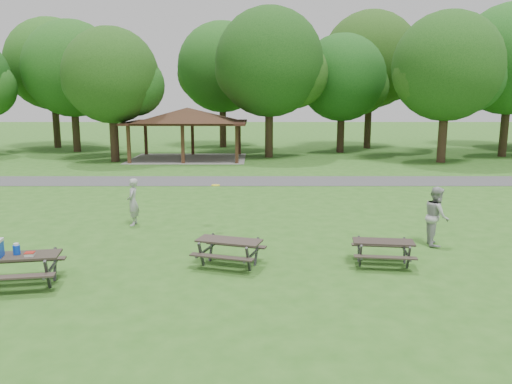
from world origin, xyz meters
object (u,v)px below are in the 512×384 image
object	(u,v)px
picnic_table_near	(10,257)
frisbee_catcher	(436,216)
frisbee_thrower	(133,202)
picnic_table_middle	(229,246)

from	to	relation	value
picnic_table_near	frisbee_catcher	world-z (taller)	frisbee_catcher
frisbee_thrower	picnic_table_middle	bearing A→B (deg)	36.40
picnic_table_middle	frisbee_thrower	bearing A→B (deg)	129.71
picnic_table_near	frisbee_thrower	distance (m)	6.12
frisbee_thrower	frisbee_catcher	size ratio (longest dim) A/B	0.92
frisbee_catcher	picnic_table_near	bearing A→B (deg)	115.52
frisbee_thrower	frisbee_catcher	world-z (taller)	frisbee_catcher
picnic_table_near	frisbee_catcher	xyz separation A→B (m)	(11.41, 3.49, 0.17)
picnic_table_near	frisbee_thrower	size ratio (longest dim) A/B	1.24
picnic_table_near	picnic_table_middle	distance (m)	5.37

